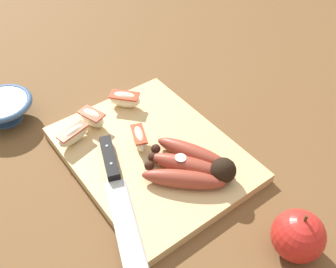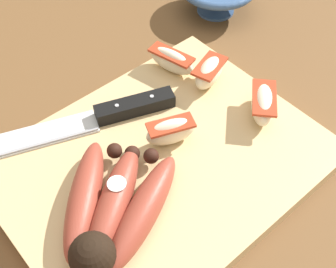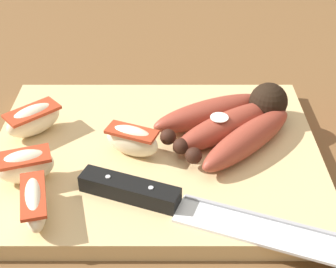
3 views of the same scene
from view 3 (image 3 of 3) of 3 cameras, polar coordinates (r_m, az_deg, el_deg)
ground_plane at (r=0.54m, az=-0.62°, el=-4.06°), size 6.00×6.00×0.00m
cutting_board at (r=0.55m, az=-2.09°, el=-2.53°), size 0.36×0.28×0.02m
banana_bunch at (r=0.56m, az=7.07°, el=1.43°), size 0.17×0.16×0.05m
chefs_knife at (r=0.46m, az=0.33°, el=-8.12°), size 0.27×0.13×0.02m
apple_wedge_near at (r=0.47m, az=-15.97°, el=-7.78°), size 0.04×0.07×0.03m
apple_wedge_middle at (r=0.57m, az=-16.02°, el=1.60°), size 0.07×0.06×0.04m
apple_wedge_far at (r=0.51m, az=-16.94°, el=-3.60°), size 0.06×0.04×0.04m
apple_wedge_extra at (r=0.52m, az=-4.85°, el=-0.65°), size 0.06×0.04×0.04m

